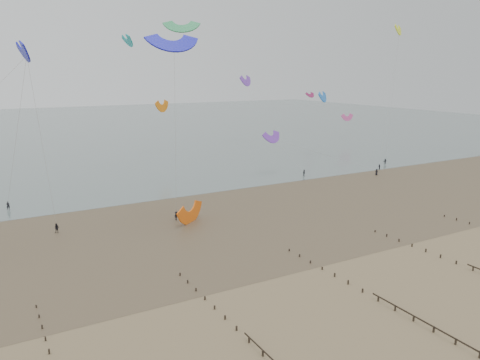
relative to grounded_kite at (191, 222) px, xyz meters
name	(u,v)px	position (x,y,z in m)	size (l,w,h in m)	color
ground	(318,288)	(3.44, -32.57, 0.00)	(500.00, 500.00, 0.00)	brown
sea_and_shore	(184,220)	(-0.64, 1.83, 0.01)	(500.00, 665.00, 0.03)	#475654
groynes	(475,351)	(7.44, -51.62, 0.47)	(72.16, 50.16, 1.00)	black
kitesurfers	(277,184)	(28.52, 14.31, 0.84)	(102.77, 23.64, 1.81)	black
grounded_kite	(191,222)	(0.00, 0.00, 0.00)	(7.22, 3.78, 5.50)	#FF6310
kites_airborne	(41,95)	(-17.08, 55.20, 21.03)	(232.70, 127.35, 38.65)	blue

